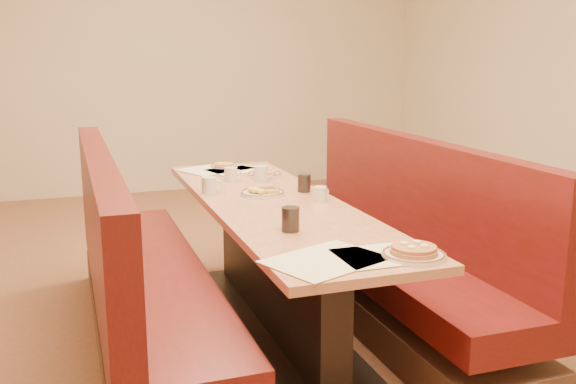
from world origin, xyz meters
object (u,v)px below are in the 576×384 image
object	(u,v)px
booth_right	(392,256)
soda_tumbler_near	(290,219)
coffee_mug_a	(321,193)
coffee_mug_c	(262,173)
booth_left	(138,286)
diner_table	(274,268)
pancake_plate	(414,253)
soda_tumbler_mid	(304,183)
coffee_mug_b	(210,185)
eggs_plate	(262,192)
coffee_mug_d	(231,174)

from	to	relation	value
booth_right	soda_tumbler_near	bearing A→B (deg)	-145.11
coffee_mug_a	coffee_mug_c	world-z (taller)	coffee_mug_c
booth_left	coffee_mug_c	xyz separation A→B (m)	(0.84, 0.57, 0.44)
diner_table	pancake_plate	world-z (taller)	pancake_plate
booth_right	soda_tumbler_mid	xyz separation A→B (m)	(-0.49, 0.18, 0.44)
booth_left	soda_tumbler_mid	bearing A→B (deg)	10.32
coffee_mug_b	soda_tumbler_mid	world-z (taller)	soda_tumbler_mid
soda_tumbler_near	soda_tumbler_mid	distance (m)	0.84
coffee_mug_a	coffee_mug_b	distance (m)	0.65
booth_right	eggs_plate	size ratio (longest dim) A/B	10.01
booth_left	soda_tumbler_near	distance (m)	0.96
coffee_mug_b	soda_tumbler_near	distance (m)	0.92
diner_table	coffee_mug_d	world-z (taller)	coffee_mug_d
soda_tumbler_near	soda_tumbler_mid	xyz separation A→B (m)	(0.35, 0.76, -0.00)
coffee_mug_b	soda_tumbler_near	size ratio (longest dim) A/B	1.10
coffee_mug_a	pancake_plate	bearing A→B (deg)	-114.44
booth_left	coffee_mug_c	distance (m)	1.10
coffee_mug_d	soda_tumbler_mid	size ratio (longest dim) A/B	1.07
coffee_mug_b	coffee_mug_a	bearing A→B (deg)	-26.11
booth_right	diner_table	bearing A→B (deg)	180.00
pancake_plate	booth_left	bearing A→B (deg)	130.84
soda_tumbler_near	soda_tumbler_mid	world-z (taller)	soda_tumbler_near
eggs_plate	soda_tumbler_mid	size ratio (longest dim) A/B	2.42
booth_right	eggs_plate	distance (m)	0.86
coffee_mug_d	coffee_mug_a	bearing A→B (deg)	-43.31
booth_left	pancake_plate	size ratio (longest dim) A/B	10.00
diner_table	soda_tumbler_mid	world-z (taller)	soda_tumbler_mid
soda_tumbler_near	booth_left	bearing A→B (deg)	136.66
coffee_mug_d	soda_tumbler_near	distance (m)	1.20
eggs_plate	coffee_mug_d	size ratio (longest dim) A/B	2.27
diner_table	soda_tumbler_near	size ratio (longest dim) A/B	22.49
booth_right	coffee_mug_b	world-z (taller)	booth_right
coffee_mug_a	soda_tumbler_near	distance (m)	0.63
booth_right	coffee_mug_b	distance (m)	1.14
eggs_plate	soda_tumbler_mid	distance (m)	0.26
coffee_mug_a	coffee_mug_b	world-z (taller)	coffee_mug_b
pancake_plate	coffee_mug_b	distance (m)	1.50
eggs_plate	soda_tumbler_mid	bearing A→B (deg)	1.03
pancake_plate	eggs_plate	bearing A→B (deg)	100.28
pancake_plate	coffee_mug_b	bearing A→B (deg)	109.25
coffee_mug_b	coffee_mug_c	bearing A→B (deg)	43.29
diner_table	pancake_plate	xyz separation A→B (m)	(0.22, -1.10, 0.40)
eggs_plate	soda_tumbler_mid	xyz separation A→B (m)	(0.25, 0.00, 0.04)
pancake_plate	eggs_plate	distance (m)	1.29
booth_right	coffee_mug_c	xyz separation A→B (m)	(-0.63, 0.57, 0.44)
booth_right	coffee_mug_c	size ratio (longest dim) A/B	20.27
diner_table	coffee_mug_d	distance (m)	0.75
coffee_mug_d	soda_tumbler_near	size ratio (longest dim) A/B	0.99
coffee_mug_c	coffee_mug_d	distance (m)	0.19
soda_tumbler_near	coffee_mug_c	bearing A→B (deg)	79.42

